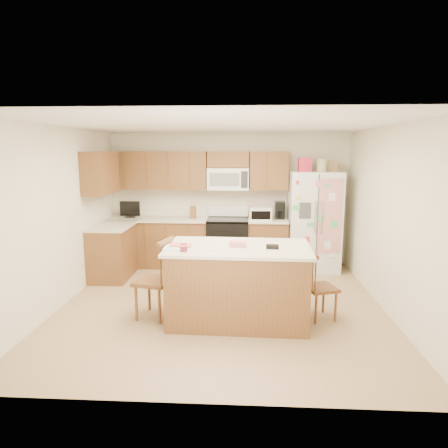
# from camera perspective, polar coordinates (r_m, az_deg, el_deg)

# --- Properties ---
(ground) EXTENTS (4.50, 4.50, 0.00)m
(ground) POSITION_cam_1_polar(r_m,az_deg,el_deg) (5.79, -0.37, -11.52)
(ground) COLOR #9A8157
(ground) RESTS_ON ground
(room_shell) EXTENTS (4.60, 4.60, 2.52)m
(room_shell) POSITION_cam_1_polar(r_m,az_deg,el_deg) (5.42, -0.39, 2.76)
(room_shell) COLOR beige
(room_shell) RESTS_ON ground
(cabinetry) EXTENTS (3.36, 1.56, 2.15)m
(cabinetry) POSITION_cam_1_polar(r_m,az_deg,el_deg) (7.38, -7.14, 0.61)
(cabinetry) COLOR brown
(cabinetry) RESTS_ON ground
(stove) EXTENTS (0.76, 0.65, 1.13)m
(stove) POSITION_cam_1_polar(r_m,az_deg,el_deg) (7.50, 0.55, -2.59)
(stove) COLOR black
(stove) RESTS_ON ground
(refrigerator) EXTENTS (0.90, 0.79, 2.04)m
(refrigerator) POSITION_cam_1_polar(r_m,az_deg,el_deg) (7.44, 12.70, 0.56)
(refrigerator) COLOR white
(refrigerator) RESTS_ON ground
(island) EXTENTS (1.83, 1.10, 1.07)m
(island) POSITION_cam_1_polar(r_m,az_deg,el_deg) (5.15, 2.02, -8.47)
(island) COLOR brown
(island) RESTS_ON ground
(windsor_chair_left) EXTENTS (0.52, 0.54, 1.06)m
(windsor_chair_left) POSITION_cam_1_polar(r_m,az_deg,el_deg) (5.32, -9.77, -7.97)
(windsor_chair_left) COLOR brown
(windsor_chair_left) RESTS_ON ground
(windsor_chair_back) EXTENTS (0.44, 0.42, 0.93)m
(windsor_chair_back) POSITION_cam_1_polar(r_m,az_deg,el_deg) (5.77, 2.72, -6.94)
(windsor_chair_back) COLOR brown
(windsor_chair_back) RESTS_ON ground
(windsor_chair_right) EXTENTS (0.47, 0.48, 0.90)m
(windsor_chair_right) POSITION_cam_1_polar(r_m,az_deg,el_deg) (5.36, 13.40, -8.79)
(windsor_chair_right) COLOR brown
(windsor_chair_right) RESTS_ON ground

